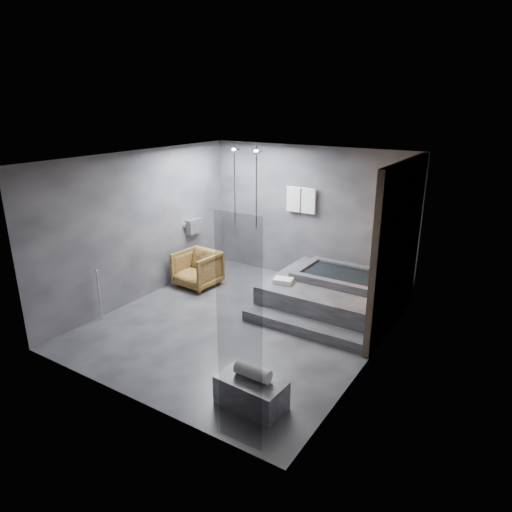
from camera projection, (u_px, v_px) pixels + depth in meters
The scene contains 7 objects.
room at pixel (269, 226), 7.30m from camera, with size 5.00×5.04×2.82m.
tub_deck at pixel (333, 294), 8.41m from camera, with size 2.20×2.00×0.50m, color #2F2F31.
tub_step at pixel (303, 327), 7.52m from camera, with size 2.20×0.36×0.18m, color #2F2F31.
concrete_bench at pixel (251, 393), 5.67m from camera, with size 0.85×0.47×0.38m, color #333336.
driftwood_chair at pixel (197, 269), 9.33m from camera, with size 0.79×0.81×0.74m, color #462D11.
rolled_towel at pixel (253, 372), 5.61m from camera, with size 0.17×0.17×0.48m, color white.
deck_towel at pixel (283, 281), 8.24m from camera, with size 0.33×0.24×0.09m, color white.
Camera 1 is at (4.00, -5.83, 3.64)m, focal length 32.00 mm.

